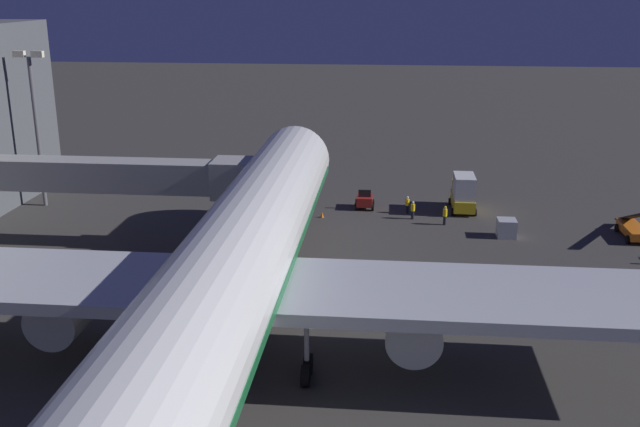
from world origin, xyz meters
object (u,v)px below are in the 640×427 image
at_px(jet_bridge, 129,176).
at_px(ground_crew_by_belt_loader, 445,214).
at_px(ground_crew_by_tug, 407,204).
at_px(belt_loader, 633,228).
at_px(pushback_tug, 365,201).
at_px(ground_crew_near_nose_gear, 413,209).
at_px(traffic_cone_nose_starboard, 276,213).
at_px(apron_floodlight_mast, 35,116).
at_px(catering_truck, 463,192).
at_px(baggage_container_near_belt, 506,228).
at_px(traffic_cone_nose_port, 322,215).
at_px(airliner_at_gate, 225,284).

bearing_deg(jet_bridge, ground_crew_by_belt_loader, -163.19).
bearing_deg(ground_crew_by_belt_loader, ground_crew_by_tug, -43.99).
relative_size(belt_loader, pushback_tug, 3.37).
bearing_deg(ground_crew_near_nose_gear, traffic_cone_nose_starboard, 1.53).
xyz_separation_m(jet_bridge, apron_floodlight_mast, (12.71, -10.39, 2.95)).
distance_m(apron_floodlight_mast, catering_truck, 41.69).
distance_m(apron_floodlight_mast, baggage_container_near_belt, 45.16).
bearing_deg(traffic_cone_nose_starboard, ground_crew_near_nose_gear, -178.47).
height_order(ground_crew_near_nose_gear, traffic_cone_nose_port, ground_crew_near_nose_gear).
bearing_deg(belt_loader, traffic_cone_nose_port, -6.61).
distance_m(ground_crew_by_belt_loader, traffic_cone_nose_starboard, 15.79).
relative_size(apron_floodlight_mast, ground_crew_near_nose_gear, 8.73).
distance_m(baggage_container_near_belt, ground_crew_by_tug, 10.39).
bearing_deg(ground_crew_by_belt_loader, pushback_tug, -31.22).
distance_m(baggage_container_near_belt, traffic_cone_nose_port, 16.89).
height_order(apron_floodlight_mast, catering_truck, apron_floodlight_mast).
height_order(airliner_at_gate, ground_crew_near_nose_gear, airliner_at_gate).
height_order(baggage_container_near_belt, traffic_cone_nose_port, baggage_container_near_belt).
distance_m(catering_truck, pushback_tug, 9.52).
distance_m(catering_truck, traffic_cone_nose_starboard, 18.14).
bearing_deg(apron_floodlight_mast, traffic_cone_nose_starboard, 176.80).
height_order(ground_crew_by_belt_loader, ground_crew_by_tug, ground_crew_by_belt_loader).
xyz_separation_m(traffic_cone_nose_port, traffic_cone_nose_starboard, (4.40, 0.00, 0.00)).
bearing_deg(ground_crew_by_tug, apron_floodlight_mast, 1.27).
height_order(airliner_at_gate, catering_truck, airliner_at_gate).
relative_size(apron_floodlight_mast, pushback_tug, 6.70).
xyz_separation_m(apron_floodlight_mast, ground_crew_by_tug, (-35.69, -0.79, -7.97)).
bearing_deg(ground_crew_near_nose_gear, airliner_at_gate, 70.84).
bearing_deg(baggage_container_near_belt, traffic_cone_nose_port, -13.62).
xyz_separation_m(ground_crew_near_nose_gear, ground_crew_by_tug, (0.48, -1.75, -0.01)).
height_order(jet_bridge, apron_floodlight_mast, apron_floodlight_mast).
bearing_deg(jet_bridge, traffic_cone_nose_starboard, -139.37).
xyz_separation_m(airliner_at_gate, baggage_container_near_belt, (-18.61, -26.38, -5.05)).
bearing_deg(ground_crew_by_belt_loader, apron_floodlight_mast, -3.58).
bearing_deg(apron_floodlight_mast, belt_loader, 175.36).
height_order(apron_floodlight_mast, traffic_cone_nose_port, apron_floodlight_mast).
height_order(jet_bridge, traffic_cone_nose_port, jet_bridge).
bearing_deg(traffic_cone_nose_starboard, pushback_tug, -157.73).
xyz_separation_m(apron_floodlight_mast, traffic_cone_nose_starboard, (-23.30, 1.30, -8.63)).
height_order(jet_bridge, ground_crew_near_nose_gear, jet_bridge).
bearing_deg(baggage_container_near_belt, ground_crew_by_belt_loader, -29.19).
xyz_separation_m(jet_bridge, ground_crew_by_tug, (-22.98, -11.18, -5.02)).
bearing_deg(belt_loader, baggage_container_near_belt, 4.33).
bearing_deg(traffic_cone_nose_port, pushback_tug, -138.80).
height_order(apron_floodlight_mast, ground_crew_near_nose_gear, apron_floodlight_mast).
distance_m(belt_loader, ground_crew_by_tug, 19.96).
relative_size(jet_bridge, catering_truck, 4.84).
bearing_deg(apron_floodlight_mast, traffic_cone_nose_port, 177.31).
xyz_separation_m(airliner_at_gate, ground_crew_by_tug, (-10.19, -32.45, -4.90)).
height_order(catering_truck, traffic_cone_nose_starboard, catering_truck).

